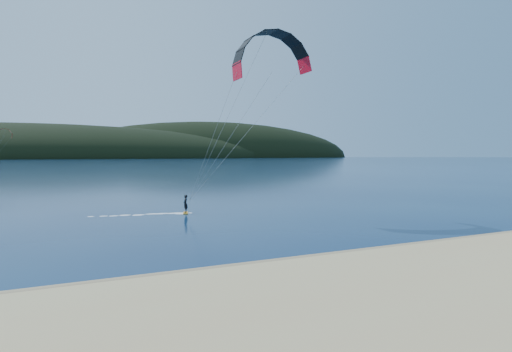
% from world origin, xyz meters
% --- Properties ---
extents(ground, '(1800.00, 1800.00, 0.00)m').
position_xyz_m(ground, '(0.00, 0.00, 0.00)').
color(ground, '#081B3E').
rests_on(ground, ground).
extents(wet_sand, '(220.00, 2.50, 0.10)m').
position_xyz_m(wet_sand, '(0.00, 4.50, 0.05)').
color(wet_sand, '#8A6F50').
rests_on(wet_sand, ground).
extents(headland, '(1200.00, 310.00, 140.00)m').
position_xyz_m(headland, '(0.63, 745.28, 0.00)').
color(headland, black).
rests_on(headland, ground).
extents(kitesurfer_near, '(22.53, 9.53, 17.84)m').
position_xyz_m(kitesurfer_near, '(9.70, 21.80, 14.61)').
color(kitesurfer_near, orange).
rests_on(kitesurfer_near, ground).
extents(kitesurfer_far, '(11.33, 4.99, 17.13)m').
position_xyz_m(kitesurfer_far, '(-33.93, 195.35, 14.61)').
color(kitesurfer_far, orange).
rests_on(kitesurfer_far, ground).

